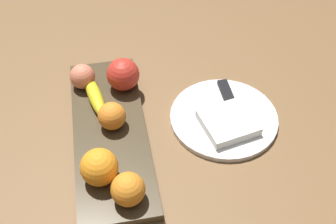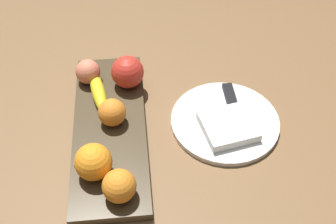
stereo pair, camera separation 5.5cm
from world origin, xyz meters
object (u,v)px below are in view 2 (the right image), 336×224
at_px(orange_near_apple, 110,113).
at_px(apple, 128,72).
at_px(fruit_tray, 110,129).
at_px(banana, 98,91).
at_px(folded_napkin, 228,126).
at_px(dinner_plate, 225,121).
at_px(knife, 232,102).
at_px(orange_near_banana, 119,186).
at_px(orange_center, 93,162).
at_px(peach, 88,72).

bearing_deg(orange_near_apple, apple, 160.65).
relative_size(fruit_tray, banana, 3.06).
height_order(banana, folded_napkin, banana).
height_order(apple, orange_near_apple, apple).
xyz_separation_m(apple, banana, (0.04, -0.07, -0.02)).
height_order(dinner_plate, folded_napkin, folded_napkin).
distance_m(dinner_plate, knife, 0.06).
xyz_separation_m(banana, orange_near_banana, (0.28, 0.05, 0.02)).
bearing_deg(banana, knife, -109.76).
height_order(folded_napkin, knife, folded_napkin).
height_order(orange_center, folded_napkin, orange_center).
bearing_deg(knife, orange_near_apple, -82.59).
relative_size(dinner_plate, folded_napkin, 2.21).
xyz_separation_m(dinner_plate, knife, (-0.05, 0.02, 0.01)).
bearing_deg(apple, banana, -63.85).
bearing_deg(knife, folded_napkin, -17.63).
bearing_deg(orange_near_banana, fruit_tray, -173.46).
bearing_deg(fruit_tray, dinner_plate, 90.00).
distance_m(orange_near_apple, orange_center, 0.14).
bearing_deg(peach, orange_near_banana, 11.69).
bearing_deg(orange_near_banana, folded_napkin, 122.24).
height_order(banana, orange_near_apple, orange_near_apple).
xyz_separation_m(orange_center, folded_napkin, (-0.10, 0.29, -0.04)).
relative_size(orange_near_apple, orange_center, 0.82).
bearing_deg(banana, dinner_plate, -119.44).
distance_m(banana, orange_center, 0.22).
relative_size(peach, folded_napkin, 0.53).
bearing_deg(folded_napkin, orange_near_apple, -98.94).
bearing_deg(apple, orange_near_banana, -4.78).
relative_size(apple, orange_near_banana, 1.19).
height_order(peach, knife, peach).
xyz_separation_m(peach, knife, (0.10, 0.34, -0.03)).
bearing_deg(folded_napkin, orange_near_banana, -57.76).
distance_m(orange_near_banana, dinner_plate, 0.31).
relative_size(orange_center, dinner_plate, 0.30).
distance_m(dinner_plate, folded_napkin, 0.04).
relative_size(dinner_plate, knife, 1.39).
bearing_deg(knife, orange_center, -61.40).
relative_size(orange_near_apple, dinner_plate, 0.25).
xyz_separation_m(orange_near_apple, peach, (-0.14, -0.05, -0.00)).
bearing_deg(apple, orange_near_apple, -19.35).
height_order(orange_center, peach, orange_center).
height_order(orange_near_banana, dinner_plate, orange_near_banana).
bearing_deg(orange_near_apple, banana, -161.18).
relative_size(banana, dinner_plate, 0.61).
bearing_deg(knife, orange_near_banana, -49.33).
distance_m(banana, folded_napkin, 0.32).
bearing_deg(peach, dinner_plate, 64.07).
xyz_separation_m(orange_near_apple, knife, (-0.04, 0.29, -0.04)).
relative_size(orange_near_apple, knife, 0.35).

